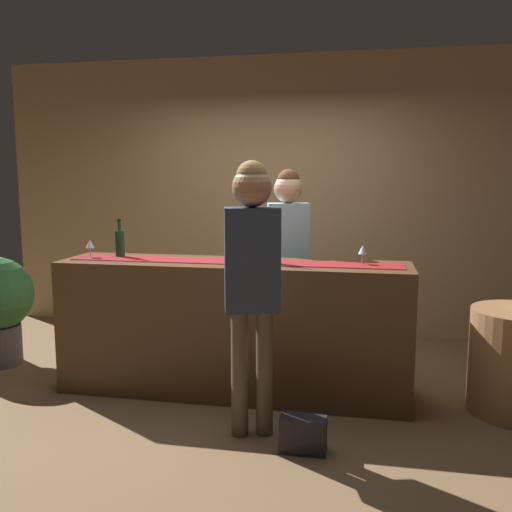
# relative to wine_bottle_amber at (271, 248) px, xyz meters

# --- Properties ---
(ground_plane) EXTENTS (10.00, 10.00, 0.00)m
(ground_plane) POSITION_rel_wine_bottle_amber_xyz_m (-0.30, 0.03, -1.13)
(ground_plane) COLOR brown
(back_wall) EXTENTS (6.00, 0.12, 2.90)m
(back_wall) POSITION_rel_wine_bottle_amber_xyz_m (-0.30, 1.93, 0.32)
(back_wall) COLOR tan
(back_wall) RESTS_ON ground
(bar_counter) EXTENTS (2.65, 0.60, 1.02)m
(bar_counter) POSITION_rel_wine_bottle_amber_xyz_m (-0.30, 0.03, -0.62)
(bar_counter) COLOR #543821
(bar_counter) RESTS_ON ground
(counter_runner_cloth) EXTENTS (2.52, 0.28, 0.01)m
(counter_runner_cloth) POSITION_rel_wine_bottle_amber_xyz_m (-0.30, 0.03, -0.11)
(counter_runner_cloth) COLOR maroon
(counter_runner_cloth) RESTS_ON bar_counter
(wine_bottle_amber) EXTENTS (0.07, 0.07, 0.30)m
(wine_bottle_amber) POSITION_rel_wine_bottle_amber_xyz_m (0.00, 0.00, 0.00)
(wine_bottle_amber) COLOR brown
(wine_bottle_amber) RESTS_ON bar_counter
(wine_bottle_green) EXTENTS (0.07, 0.07, 0.30)m
(wine_bottle_green) POSITION_rel_wine_bottle_amber_xyz_m (-1.24, 0.11, 0.00)
(wine_bottle_green) COLOR #194723
(wine_bottle_green) RESTS_ON bar_counter
(wine_glass_near_customer) EXTENTS (0.07, 0.07, 0.14)m
(wine_glass_near_customer) POSITION_rel_wine_bottle_amber_xyz_m (-1.45, 0.02, -0.01)
(wine_glass_near_customer) COLOR silver
(wine_glass_near_customer) RESTS_ON bar_counter
(wine_glass_mid_counter) EXTENTS (0.07, 0.07, 0.14)m
(wine_glass_mid_counter) POSITION_rel_wine_bottle_amber_xyz_m (0.66, 0.09, -0.01)
(wine_glass_mid_counter) COLOR silver
(wine_glass_mid_counter) RESTS_ON bar_counter
(bartender) EXTENTS (0.38, 0.28, 1.72)m
(bartender) POSITION_rel_wine_bottle_amber_xyz_m (0.04, 0.61, -0.07)
(bartender) COLOR #26262B
(bartender) RESTS_ON ground
(customer_sipping) EXTENTS (0.38, 0.29, 1.76)m
(customer_sipping) POSITION_rel_wine_bottle_amber_xyz_m (-0.01, -0.65, -0.04)
(customer_sipping) COLOR brown
(customer_sipping) RESTS_ON ground
(handbag) EXTENTS (0.28, 0.14, 0.22)m
(handbag) POSITION_rel_wine_bottle_amber_xyz_m (0.34, -0.82, -1.02)
(handbag) COLOR black
(handbag) RESTS_ON ground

